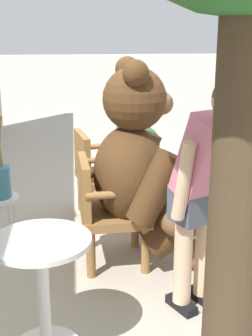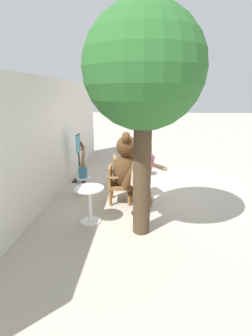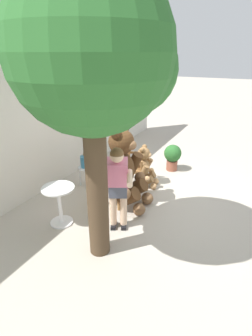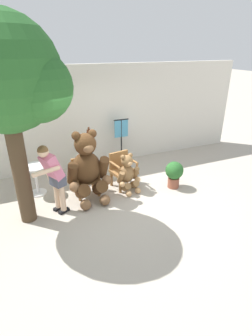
# 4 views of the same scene
# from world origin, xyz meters

# --- Properties ---
(ground_plane) EXTENTS (60.00, 60.00, 0.00)m
(ground_plane) POSITION_xyz_m (0.00, 0.00, 0.00)
(ground_plane) COLOR #B2A899
(back_wall) EXTENTS (10.00, 0.16, 2.80)m
(back_wall) POSITION_xyz_m (0.00, 2.40, 1.40)
(back_wall) COLOR silver
(back_wall) RESTS_ON ground
(wooden_chair_left) EXTENTS (0.58, 0.55, 0.86)m
(wooden_chair_left) POSITION_xyz_m (-0.48, 0.74, 0.46)
(wooden_chair_left) COLOR olive
(wooden_chair_left) RESTS_ON ground
(wooden_chair_right) EXTENTS (0.64, 0.61, 0.86)m
(wooden_chair_right) POSITION_xyz_m (0.47, 0.74, 0.46)
(wooden_chair_right) COLOR olive
(wooden_chair_right) RESTS_ON ground
(teddy_bear_large) EXTENTS (0.97, 0.93, 1.61)m
(teddy_bear_large) POSITION_xyz_m (-0.47, 0.47, 0.79)
(teddy_bear_large) COLOR #4C3019
(teddy_bear_large) RESTS_ON ground
(teddy_bear_small) EXTENTS (0.59, 0.58, 0.95)m
(teddy_bear_small) POSITION_xyz_m (0.48, 0.45, 0.46)
(teddy_bear_small) COLOR olive
(teddy_bear_small) RESTS_ON ground
(person_visitor) EXTENTS (0.66, 0.69, 1.55)m
(person_visitor) POSITION_xyz_m (-1.25, 0.17, 0.92)
(person_visitor) COLOR black
(person_visitor) RESTS_ON ground
(white_stool) EXTENTS (0.34, 0.34, 0.46)m
(white_stool) POSITION_xyz_m (-0.13, 1.62, 0.36)
(white_stool) COLOR silver
(white_stool) RESTS_ON ground
(brush_bucket) EXTENTS (0.22, 0.22, 0.88)m
(brush_bucket) POSITION_xyz_m (-0.12, 1.62, 0.67)
(brush_bucket) COLOR teal
(brush_bucket) RESTS_ON white_stool
(round_side_table) EXTENTS (0.56, 0.56, 0.72)m
(round_side_table) POSITION_xyz_m (-1.54, 1.17, 0.45)
(round_side_table) COLOR white
(round_side_table) RESTS_ON ground
(patio_tree) EXTENTS (2.02, 1.92, 3.77)m
(patio_tree) POSITION_xyz_m (-1.75, 0.12, 2.74)
(patio_tree) COLOR #473523
(patio_tree) RESTS_ON ground
(potted_plant) EXTENTS (0.44, 0.44, 0.68)m
(potted_plant) POSITION_xyz_m (1.60, 0.16, 0.40)
(potted_plant) COLOR brown
(potted_plant) RESTS_ON ground
(clothing_display_stand) EXTENTS (0.44, 0.40, 1.36)m
(clothing_display_stand) POSITION_xyz_m (0.95, 1.98, 0.72)
(clothing_display_stand) COLOR black
(clothing_display_stand) RESTS_ON ground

